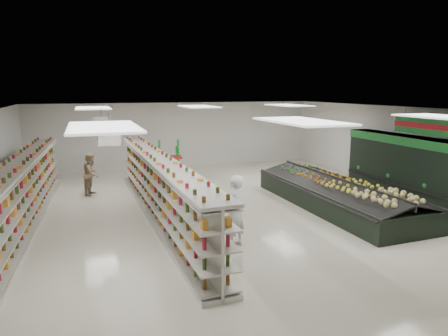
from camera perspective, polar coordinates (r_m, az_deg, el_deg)
name	(u,v)px	position (r m, az deg, el deg)	size (l,w,h in m)	color
floor	(234,212)	(12.78, 1.42, -6.25)	(16.00, 16.00, 0.00)	beige
ceiling	(234,110)	(12.21, 1.49, 8.23)	(14.00, 16.00, 0.02)	white
wall_back	(177,135)	(20.01, -6.66, 4.69)	(14.00, 0.02, 3.20)	silver
wall_right	(412,151)	(16.21, 25.31, 2.20)	(0.02, 16.00, 3.20)	silver
produce_wall_case	(435,169)	(14.91, 27.90, -0.13)	(0.93, 8.00, 2.20)	black
aisle_sign_near	(109,137)	(9.49, -16.06, 4.26)	(0.52, 0.06, 0.75)	white
aisle_sign_far	(102,123)	(13.47, -17.08, 6.11)	(0.52, 0.06, 0.75)	white
hortifruti_banner	(432,127)	(14.52, 27.63, 5.26)	(0.12, 3.20, 0.95)	#1E712B
gondola_left	(22,197)	(12.61, -26.89, -3.68)	(1.33, 10.79, 1.87)	beige
gondola_center	(160,191)	(12.09, -9.16, -3.23)	(1.13, 10.67, 1.85)	beige
produce_island	(336,193)	(13.71, 15.72, -3.49)	(2.56, 6.74, 1.00)	black
soda_endcap	(169,159)	(18.39, -7.93, 1.31)	(1.22, 0.89, 1.48)	#B4141D
shopper_main	(234,211)	(9.77, 1.51, -6.21)	(0.66, 0.43, 1.81)	white
shopper_background	(91,174)	(15.44, -18.41, -0.82)	(0.75, 0.46, 1.55)	tan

